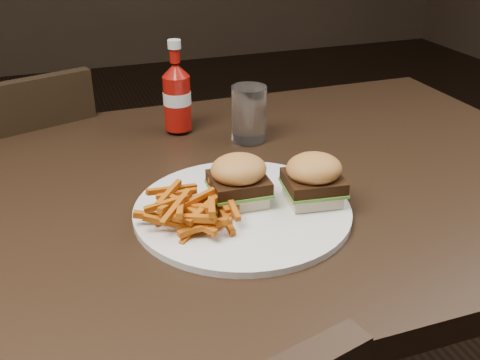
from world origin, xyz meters
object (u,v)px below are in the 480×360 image
object	(u,v)px
tumbler	(249,113)
plate	(242,210)
chair_far	(6,235)
dining_table	(242,190)
ketchup_bottle	(177,103)

from	to	relation	value
tumbler	plate	bearing A→B (deg)	-112.34
chair_far	plate	distance (m)	0.79
dining_table	plate	size ratio (longest dim) A/B	3.76
dining_table	chair_far	xyz separation A→B (m)	(-0.43, 0.50, -0.30)
tumbler	ketchup_bottle	bearing A→B (deg)	142.64
dining_table	chair_far	distance (m)	0.72
plate	tumbler	size ratio (longest dim) A/B	3.10
plate	ketchup_bottle	xyz separation A→B (m)	(-0.01, 0.34, 0.06)
dining_table	ketchup_bottle	size ratio (longest dim) A/B	11.38
dining_table	plate	bearing A→B (deg)	-109.45
chair_far	ketchup_bottle	distance (m)	0.60
dining_table	tumbler	distance (m)	0.18
plate	tumbler	xyz separation A→B (m)	(0.10, 0.25, 0.05)
dining_table	ketchup_bottle	bearing A→B (deg)	101.51
plate	chair_far	bearing A→B (deg)	123.08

